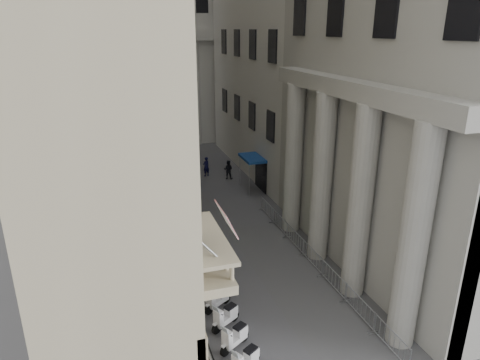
% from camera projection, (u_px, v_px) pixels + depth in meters
% --- Properties ---
extents(far_building, '(22.00, 10.00, 30.00)m').
position_uv_depth(far_building, '(160.00, 13.00, 50.79)').
color(far_building, beige).
rests_on(far_building, ground).
extents(iron_fence, '(0.30, 28.00, 1.40)m').
position_uv_depth(iron_fence, '(169.00, 246.00, 27.57)').
color(iron_fence, black).
rests_on(iron_fence, ground).
extents(blue_awning, '(1.60, 3.00, 3.00)m').
position_uv_depth(blue_awning, '(252.00, 190.00, 37.16)').
color(blue_awning, navy).
rests_on(blue_awning, ground).
extents(scooter_2, '(1.49, 1.20, 1.50)m').
position_uv_depth(scooter_2, '(235.00, 348.00, 18.74)').
color(scooter_2, white).
rests_on(scooter_2, ground).
extents(scooter_3, '(1.49, 1.20, 1.50)m').
position_uv_depth(scooter_3, '(226.00, 327.00, 20.07)').
color(scooter_3, white).
rests_on(scooter_3, ground).
extents(scooter_4, '(1.49, 1.20, 1.50)m').
position_uv_depth(scooter_4, '(218.00, 308.00, 21.41)').
color(scooter_4, white).
rests_on(scooter_4, ground).
extents(scooter_5, '(1.49, 1.20, 1.50)m').
position_uv_depth(scooter_5, '(211.00, 292.00, 22.74)').
color(scooter_5, white).
rests_on(scooter_5, ground).
extents(scooter_6, '(1.49, 1.20, 1.50)m').
position_uv_depth(scooter_6, '(205.00, 277.00, 24.08)').
color(scooter_6, white).
rests_on(scooter_6, ground).
extents(scooter_7, '(1.49, 1.20, 1.50)m').
position_uv_depth(scooter_7, '(199.00, 264.00, 25.41)').
color(scooter_7, white).
rests_on(scooter_7, ground).
extents(scooter_8, '(1.49, 1.20, 1.50)m').
position_uv_depth(scooter_8, '(194.00, 252.00, 26.75)').
color(scooter_8, white).
rests_on(scooter_8, ground).
extents(scooter_9, '(1.49, 1.20, 1.50)m').
position_uv_depth(scooter_9, '(189.00, 242.00, 28.08)').
color(scooter_9, white).
rests_on(scooter_9, ground).
extents(scooter_10, '(1.49, 1.20, 1.50)m').
position_uv_depth(scooter_10, '(185.00, 232.00, 29.42)').
color(scooter_10, white).
rests_on(scooter_10, ground).
extents(scooter_11, '(1.49, 1.20, 1.50)m').
position_uv_depth(scooter_11, '(181.00, 223.00, 30.75)').
color(scooter_11, white).
rests_on(scooter_11, ground).
extents(scooter_12, '(1.49, 1.20, 1.50)m').
position_uv_depth(scooter_12, '(178.00, 215.00, 32.09)').
color(scooter_12, white).
rests_on(scooter_12, ground).
extents(scooter_13, '(1.49, 1.20, 1.50)m').
position_uv_depth(scooter_13, '(175.00, 208.00, 33.42)').
color(scooter_13, white).
rests_on(scooter_13, ground).
extents(scooter_14, '(1.49, 1.20, 1.50)m').
position_uv_depth(scooter_14, '(172.00, 201.00, 34.76)').
color(scooter_14, white).
rests_on(scooter_14, ground).
extents(barrier_0, '(0.60, 2.40, 1.10)m').
position_uv_depth(barrier_0, '(390.00, 351.00, 18.54)').
color(barrier_0, '#96989D').
rests_on(barrier_0, ground).
extents(barrier_1, '(0.60, 2.40, 1.10)m').
position_uv_depth(barrier_1, '(358.00, 316.00, 20.78)').
color(barrier_1, '#96989D').
rests_on(barrier_1, ground).
extents(barrier_2, '(0.60, 2.40, 1.10)m').
position_uv_depth(barrier_2, '(333.00, 288.00, 23.03)').
color(barrier_2, '#96989D').
rests_on(barrier_2, ground).
extents(barrier_3, '(0.60, 2.40, 1.10)m').
position_uv_depth(barrier_3, '(312.00, 265.00, 25.28)').
color(barrier_3, '#96989D').
rests_on(barrier_3, ground).
extents(barrier_4, '(0.60, 2.40, 1.10)m').
position_uv_depth(barrier_4, '(295.00, 246.00, 27.53)').
color(barrier_4, '#96989D').
rests_on(barrier_4, ground).
extents(barrier_5, '(0.60, 2.40, 1.10)m').
position_uv_depth(barrier_5, '(280.00, 230.00, 29.78)').
color(barrier_5, '#96989D').
rests_on(barrier_5, ground).
extents(barrier_6, '(0.60, 2.40, 1.10)m').
position_uv_depth(barrier_6, '(267.00, 216.00, 32.03)').
color(barrier_6, '#96989D').
rests_on(barrier_6, ground).
extents(security_tent, '(3.77, 3.77, 3.06)m').
position_uv_depth(security_tent, '(166.00, 164.00, 35.77)').
color(security_tent, white).
rests_on(security_tent, ground).
extents(street_lamp, '(2.91, 0.62, 8.96)m').
position_uv_depth(street_lamp, '(158.00, 141.00, 31.50)').
color(street_lamp, gray).
rests_on(street_lamp, ground).
extents(info_kiosk, '(0.51, 0.82, 1.68)m').
position_uv_depth(info_kiosk, '(171.00, 238.00, 26.70)').
color(info_kiosk, black).
rests_on(info_kiosk, ground).
extents(pedestrian_a, '(0.80, 0.69, 1.86)m').
position_uv_depth(pedestrian_a, '(206.00, 167.00, 40.45)').
color(pedestrian_a, black).
rests_on(pedestrian_a, ground).
extents(pedestrian_b, '(1.08, 0.99, 1.79)m').
position_uv_depth(pedestrian_b, '(228.00, 170.00, 39.68)').
color(pedestrian_b, black).
rests_on(pedestrian_b, ground).
extents(pedestrian_c, '(0.95, 0.84, 1.63)m').
position_uv_depth(pedestrian_c, '(193.00, 186.00, 35.67)').
color(pedestrian_c, black).
rests_on(pedestrian_c, ground).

